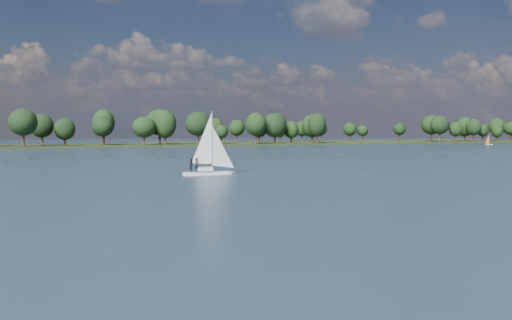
{
  "coord_description": "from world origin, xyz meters",
  "views": [
    {
      "loc": [
        -38.11,
        -18.1,
        5.87
      ],
      "look_at": [
        -5.78,
        41.62,
        2.5
      ],
      "focal_mm": 40.0,
      "sensor_mm": 36.0,
      "label": 1
    }
  ],
  "objects": [
    {
      "name": "ground",
      "position": [
        0.0,
        100.0,
        0.0
      ],
      "size": [
        700.0,
        700.0,
        0.0
      ],
      "primitive_type": "plane",
      "color": "#233342",
      "rests_on": "ground"
    },
    {
      "name": "far_shore",
      "position": [
        0.0,
        212.0,
        0.0
      ],
      "size": [
        660.0,
        40.0,
        1.5
      ],
      "primitive_type": "cube",
      "color": "black",
      "rests_on": "ground"
    },
    {
      "name": "far_shore_back",
      "position": [
        160.0,
        260.0,
        0.0
      ],
      "size": [
        220.0,
        30.0,
        1.4
      ],
      "primitive_type": "cube",
      "color": "black",
      "rests_on": "ground"
    },
    {
      "name": "sailboat",
      "position": [
        -7.03,
        53.24,
        2.54
      ],
      "size": [
        6.96,
        2.11,
        9.1
      ],
      "rotation": [
        0.0,
        0.0,
        0.03
      ],
      "color": "white",
      "rests_on": "ground"
    },
    {
      "name": "dinghy_orange",
      "position": [
        180.5,
        160.86,
        1.16
      ],
      "size": [
        3.2,
        2.75,
        4.9
      ],
      "rotation": [
        0.0,
        0.0,
        -0.62
      ],
      "color": "silver",
      "rests_on": "ground"
    },
    {
      "name": "treeline",
      "position": [
        -1.54,
        207.85,
        8.05
      ],
      "size": [
        563.01,
        74.21,
        17.43
      ],
      "color": "black",
      "rests_on": "ground"
    }
  ]
}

